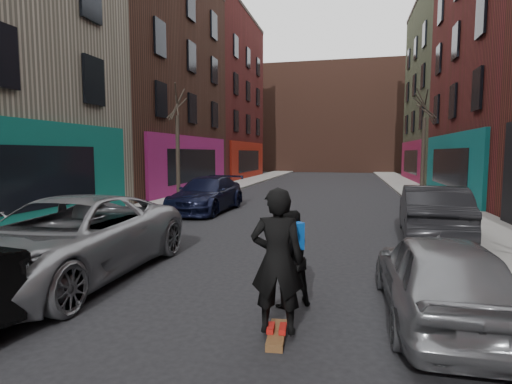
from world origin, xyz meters
The scene contains 13 objects.
sidewalk_left centered at (-6.25, 30.00, 0.07)m, with size 2.50×84.00×0.13m, color gray.
sidewalk_right centered at (6.25, 30.00, 0.07)m, with size 2.50×84.00×0.13m, color gray.
buildings_left centered at (-13.50, 16.00, 8.25)m, with size 12.00×56.00×16.50m, color maroon.
building_far centered at (0.00, 56.00, 7.00)m, with size 40.00×10.00×14.00m, color #47281E.
tree_left_far centered at (-6.20, 18.00, 3.38)m, with size 2.00×2.00×6.50m, color black, non-canonical shape.
tree_right_far centered at (6.20, 24.00, 3.53)m, with size 2.00×2.00×6.80m, color black, non-canonical shape.
parked_left_far centered at (-3.20, 6.13, 0.80)m, with size 2.67×5.78×1.61m, color gray.
parked_left_end centered at (-3.72, 15.35, 0.73)m, with size 2.04×5.03×1.46m, color black.
parked_right_far centered at (3.46, 5.66, 0.67)m, with size 1.58×3.93×1.34m, color gray.
parked_right_end centered at (4.49, 11.85, 0.77)m, with size 1.63×4.67×1.54m, color black.
skateboard centered at (1.24, 4.56, 0.05)m, with size 0.22×0.80×0.10m, color brown.
skateboarder centered at (1.24, 4.56, 1.06)m, with size 0.70×0.46×1.93m, color black.
pedestrian centered at (1.22, 5.73, 0.79)m, with size 0.96×0.95×1.56m.
Camera 1 is at (2.13, -0.48, 2.47)m, focal length 28.00 mm.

